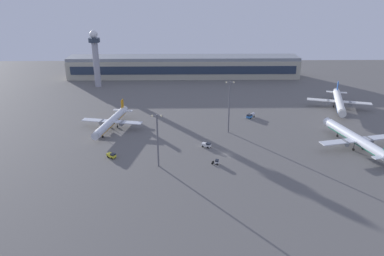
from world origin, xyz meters
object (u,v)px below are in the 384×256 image
at_px(airplane_terminal_side, 112,121).
at_px(pushback_tug, 217,162).
at_px(apron_light_central, 158,137).
at_px(fuel_truck, 251,115).
at_px(airplane_mid_apron, 339,101).
at_px(apron_light_west, 229,104).
at_px(airplane_far_stand, 356,139).
at_px(maintenance_van, 206,145).
at_px(baggage_tractor, 112,155).
at_px(control_tower, 95,55).

distance_m(airplane_terminal_side, pushback_tug, 66.03).
bearing_deg(apron_light_central, fuel_truck, 50.51).
height_order(airplane_mid_apron, apron_light_west, apron_light_west).
bearing_deg(airplane_far_stand, apron_light_west, 146.60).
height_order(maintenance_van, baggage_tractor, same).
relative_size(maintenance_van, baggage_tractor, 1.02).
relative_size(fuel_truck, apron_light_central, 0.27).
bearing_deg(pushback_tug, maintenance_van, -153.02).
height_order(airplane_terminal_side, baggage_tractor, airplane_terminal_side).
distance_m(airplane_terminal_side, maintenance_van, 53.78).
relative_size(airplane_far_stand, airplane_mid_apron, 1.01).
xyz_separation_m(airplane_terminal_side, fuel_truck, (74.94, 15.41, -2.66)).
bearing_deg(pushback_tug, baggage_tractor, -82.74).
xyz_separation_m(airplane_terminal_side, pushback_tug, (51.40, -41.34, -2.96)).
bearing_deg(airplane_mid_apron, control_tower, -2.30).
relative_size(airplane_far_stand, maintenance_van, 10.16).
height_order(fuel_truck, apron_light_central, apron_light_central).
distance_m(control_tower, fuel_truck, 122.88).
height_order(airplane_mid_apron, fuel_truck, airplane_mid_apron).
xyz_separation_m(fuel_truck, baggage_tractor, (-68.89, -49.93, -0.19)).
bearing_deg(airplane_far_stand, baggage_tractor, 170.88).
bearing_deg(pushback_tug, apron_light_central, -70.96).
bearing_deg(pushback_tug, fuel_truck, 173.29).
height_order(maintenance_van, fuel_truck, fuel_truck).
relative_size(airplane_far_stand, fuel_truck, 7.48).
distance_m(airplane_far_stand, maintenance_van, 68.52).
xyz_separation_m(airplane_mid_apron, maintenance_van, (-82.08, -54.22, -3.40)).
bearing_deg(airplane_mid_apron, airplane_far_stand, 93.11).
bearing_deg(apron_light_west, airplane_far_stand, -20.07).
height_order(airplane_far_stand, airplane_terminal_side, airplane_far_stand).
height_order(airplane_mid_apron, apron_light_central, apron_light_central).
distance_m(airplane_mid_apron, baggage_tractor, 139.91).
height_order(airplane_mid_apron, baggage_tractor, airplane_mid_apron).
bearing_deg(pushback_tug, airplane_far_stand, 118.76).
relative_size(fuel_truck, pushback_tug, 1.80).
height_order(control_tower, baggage_tractor, control_tower).
xyz_separation_m(baggage_tractor, apron_light_central, (20.99, -8.19, 12.05)).
distance_m(airplane_mid_apron, apron_light_central, 126.48).
xyz_separation_m(control_tower, maintenance_van, (72.98, -107.66, -21.88)).
relative_size(airplane_mid_apron, pushback_tug, 13.41).
bearing_deg(baggage_tractor, maintenance_van, 140.77).
bearing_deg(apron_light_west, airplane_mid_apron, 27.18).
height_order(control_tower, pushback_tug, control_tower).
distance_m(maintenance_van, apron_light_west, 25.99).
height_order(airplane_far_stand, apron_light_west, apron_light_west).
distance_m(airplane_terminal_side, fuel_truck, 76.55).
distance_m(airplane_mid_apron, fuel_truck, 57.16).
distance_m(airplane_terminal_side, apron_light_west, 61.37).
xyz_separation_m(control_tower, airplane_far_stand, (141.37, -109.97, -18.50)).
distance_m(maintenance_van, apron_light_central, 30.51).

